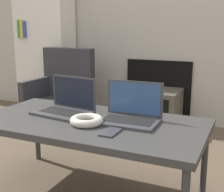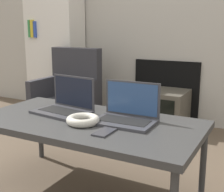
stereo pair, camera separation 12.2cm
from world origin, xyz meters
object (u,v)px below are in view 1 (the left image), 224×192
object	(u,v)px
phone	(110,132)
tv	(151,108)
laptop_left	(67,105)
laptop_right	(130,113)
headphones	(87,120)
armchair	(63,88)

from	to	relation	value
phone	tv	xyz separation A→B (m)	(-0.26, 1.53, -0.27)
laptop_left	tv	bearing A→B (deg)	91.77
laptop_right	tv	size ratio (longest dim) A/B	0.62
laptop_right	phone	bearing A→B (deg)	-95.55
laptop_left	headphones	size ratio (longest dim) A/B	1.97
laptop_right	tv	distance (m)	1.37
headphones	laptop_right	bearing A→B (deg)	37.98
laptop_right	headphones	bearing A→B (deg)	-143.38
laptop_right	armchair	size ratio (longest dim) A/B	0.44
laptop_left	phone	xyz separation A→B (m)	(0.40, -0.22, -0.04)
laptop_left	tv	size ratio (longest dim) A/B	0.66
tv	laptop_left	bearing A→B (deg)	-95.92
armchair	headphones	bearing A→B (deg)	-51.26
headphones	tv	bearing A→B (deg)	93.37
laptop_left	armchair	xyz separation A→B (m)	(-0.69, 0.99, -0.13)
headphones	tv	xyz separation A→B (m)	(-0.09, 1.46, -0.29)
tv	armchair	world-z (taller)	armchair
headphones	phone	xyz separation A→B (m)	(0.18, -0.08, -0.02)
phone	tv	bearing A→B (deg)	99.66
laptop_left	laptop_right	bearing A→B (deg)	7.73
phone	armchair	distance (m)	1.63
phone	tv	distance (m)	1.58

